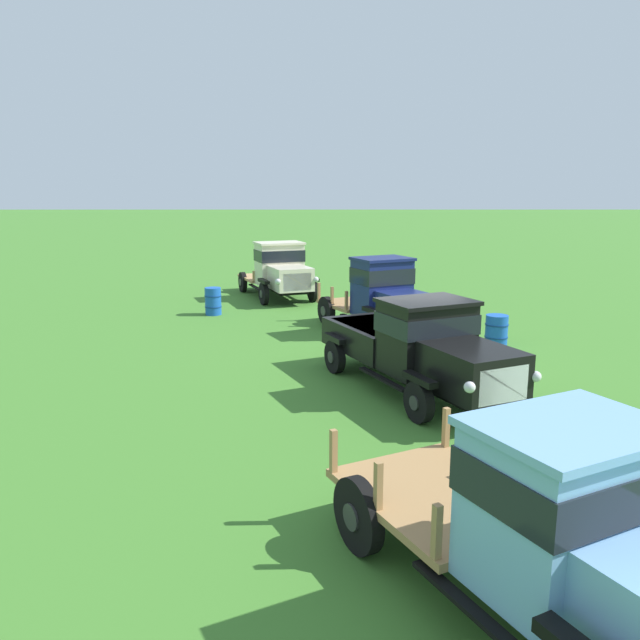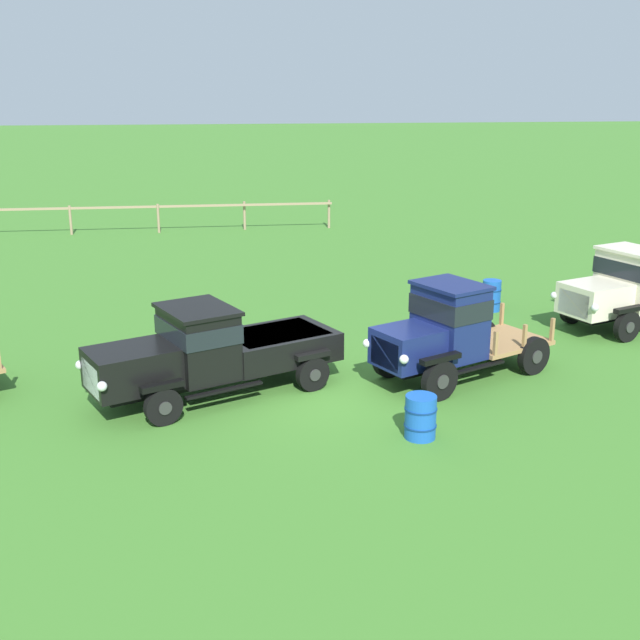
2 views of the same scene
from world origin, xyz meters
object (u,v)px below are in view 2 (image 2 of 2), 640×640
Objects in this scene: oil_drum_beside_row at (420,417)px; oil_drum_near_fence at (491,295)px; vintage_truck_far_side at (626,288)px; vintage_truck_second_in_line at (212,350)px; vintage_truck_midrow_center at (446,331)px.

oil_drum_near_fence is (4.38, 8.47, 0.04)m from oil_drum_beside_row.
vintage_truck_far_side is 6.26× the size of oil_drum_beside_row.
oil_drum_near_fence is at bearing 34.33° from vintage_truck_second_in_line.
vintage_truck_far_side is 3.81m from oil_drum_near_fence.
vintage_truck_midrow_center reaches higher than oil_drum_near_fence.
vintage_truck_midrow_center reaches higher than oil_drum_beside_row.
oil_drum_beside_row is (-7.46, -6.33, -0.71)m from vintage_truck_far_side.
oil_drum_beside_row is at bearing -139.68° from vintage_truck_far_side.
vintage_truck_far_side is (11.39, 3.54, 0.12)m from vintage_truck_second_in_line.
oil_drum_near_fence is at bearing 62.64° from oil_drum_beside_row.
oil_drum_near_fence is (-3.08, 2.14, -0.67)m from vintage_truck_far_side.
vintage_truck_second_in_line reaches higher than oil_drum_near_fence.
oil_drum_beside_row is at bearing -114.26° from vintage_truck_midrow_center.
oil_drum_near_fence reaches higher than oil_drum_beside_row.
oil_drum_near_fence is (8.32, 5.68, -0.56)m from vintage_truck_second_in_line.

